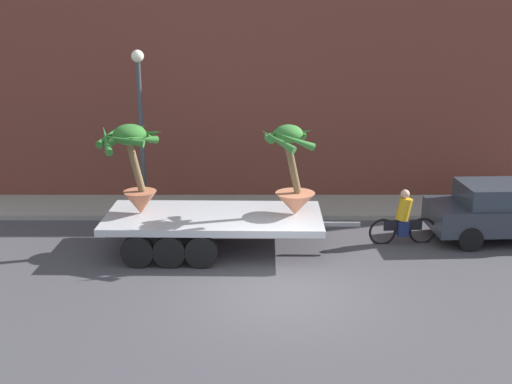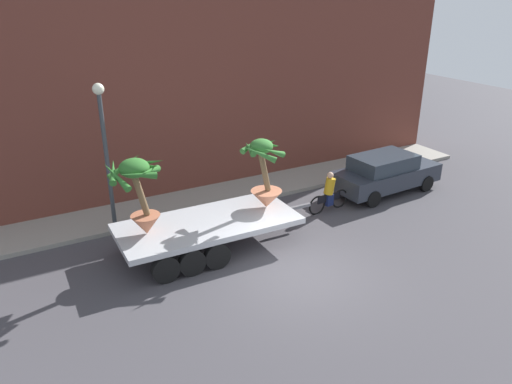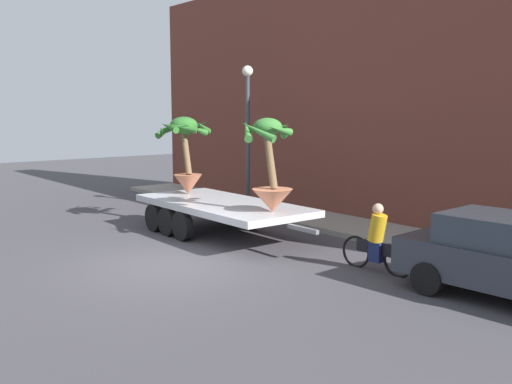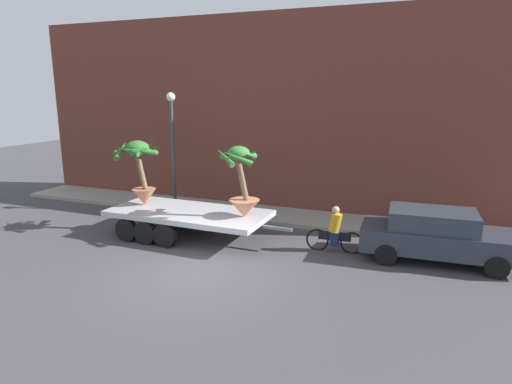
{
  "view_description": "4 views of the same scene",
  "coord_description": "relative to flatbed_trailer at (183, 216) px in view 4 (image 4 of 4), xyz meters",
  "views": [
    {
      "loc": [
        -0.64,
        -13.09,
        6.14
      ],
      "look_at": [
        -0.71,
        3.42,
        1.34
      ],
      "focal_mm": 44.82,
      "sensor_mm": 36.0,
      "label": 1
    },
    {
      "loc": [
        -7.02,
        -10.02,
        7.69
      ],
      "look_at": [
        0.2,
        2.99,
        1.41
      ],
      "focal_mm": 34.4,
      "sensor_mm": 36.0,
      "label": 2
    },
    {
      "loc": [
        11.0,
        -6.67,
        3.47
      ],
      "look_at": [
        -0.37,
        2.68,
        1.39
      ],
      "focal_mm": 40.03,
      "sensor_mm": 36.0,
      "label": 3
    },
    {
      "loc": [
        5.9,
        -10.27,
        5.09
      ],
      "look_at": [
        0.8,
        2.57,
        1.86
      ],
      "focal_mm": 30.88,
      "sensor_mm": 36.0,
      "label": 4
    }
  ],
  "objects": [
    {
      "name": "ground_plane",
      "position": [
        1.97,
        -2.58,
        -0.77
      ],
      "size": [
        60.0,
        60.0,
        0.0
      ],
      "primitive_type": "plane",
      "color": "#423F44"
    },
    {
      "name": "parked_car",
      "position": [
        8.29,
        0.84,
        0.06
      ],
      "size": [
        4.61,
        2.03,
        1.58
      ],
      "color": "#2D333D",
      "rests_on": "ground"
    },
    {
      "name": "sidewalk",
      "position": [
        1.97,
        3.52,
        -0.69
      ],
      "size": [
        24.0,
        2.2,
        0.15
      ],
      "primitive_type": "cube",
      "color": "gray",
      "rests_on": "ground"
    },
    {
      "name": "flatbed_trailer",
      "position": [
        0.0,
        0.0,
        0.0
      ],
      "size": [
        6.6,
        2.61,
        0.98
      ],
      "color": "#B7BABF",
      "rests_on": "ground"
    },
    {
      "name": "building_facade",
      "position": [
        1.97,
        5.22,
        3.31
      ],
      "size": [
        24.0,
        1.2,
        8.16
      ],
      "primitive_type": "cube",
      "color": "brown",
      "rests_on": "ground"
    },
    {
      "name": "potted_palm_rear",
      "position": [
        -1.77,
        0.11,
        1.58
      ],
      "size": [
        1.76,
        1.68,
        2.34
      ],
      "color": "#B26647",
      "rests_on": "flatbed_trailer"
    },
    {
      "name": "potted_palm_middle",
      "position": [
        2.26,
        0.02,
        1.29
      ],
      "size": [
        1.48,
        1.51,
        2.34
      ],
      "color": "#C17251",
      "rests_on": "flatbed_trailer"
    },
    {
      "name": "cyclist",
      "position": [
        5.28,
        0.49,
        -0.1
      ],
      "size": [
        1.84,
        0.37,
        1.54
      ],
      "color": "black",
      "rests_on": "ground"
    },
    {
      "name": "street_lamp",
      "position": [
        -2.02,
        2.72,
        2.46
      ],
      "size": [
        0.36,
        0.36,
        4.83
      ],
      "color": "#383D42",
      "rests_on": "sidewalk"
    }
  ]
}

